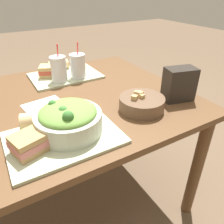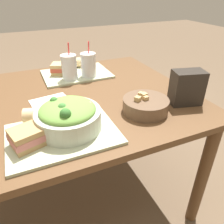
{
  "view_description": "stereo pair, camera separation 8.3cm",
  "coord_description": "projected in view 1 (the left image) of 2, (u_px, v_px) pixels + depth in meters",
  "views": [
    {
      "loc": [
        -0.2,
        -0.94,
        1.19
      ],
      "look_at": [
        0.16,
        -0.32,
        0.77
      ],
      "focal_mm": 35.0,
      "sensor_mm": 36.0,
      "label": 1
    },
    {
      "loc": [
        -0.13,
        -0.98,
        1.19
      ],
      "look_at": [
        0.16,
        -0.32,
        0.77
      ],
      "focal_mm": 35.0,
      "sensor_mm": 36.0,
      "label": 2
    }
  ],
  "objects": [
    {
      "name": "tray_near",
      "position": [
        64.0,
        138.0,
        0.79
      ],
      "size": [
        0.4,
        0.29,
        0.01
      ],
      "color": "#B2BC99",
      "rests_on": "dining_table"
    },
    {
      "name": "salad_bowl",
      "position": [
        69.0,
        119.0,
        0.79
      ],
      "size": [
        0.24,
        0.24,
        0.12
      ],
      "color": "beige",
      "rests_on": "tray_near"
    },
    {
      "name": "soup_bowl",
      "position": [
        142.0,
        103.0,
        0.97
      ],
      "size": [
        0.2,
        0.2,
        0.08
      ],
      "color": "brown",
      "rests_on": "dining_table"
    },
    {
      "name": "drink_cup_red",
      "position": [
        78.0,
        67.0,
        1.26
      ],
      "size": [
        0.09,
        0.09,
        0.2
      ],
      "color": "silver",
      "rests_on": "tray_far"
    },
    {
      "name": "tray_far",
      "position": [
        65.0,
        76.0,
        1.33
      ],
      "size": [
        0.4,
        0.29,
        0.01
      ],
      "color": "#B2BC99",
      "rests_on": "dining_table"
    },
    {
      "name": "baguette_far",
      "position": [
        59.0,
        65.0,
        1.39
      ],
      "size": [
        0.13,
        0.06,
        0.06
      ],
      "rotation": [
        0.0,
        0.0,
        1.59
      ],
      "color": "#DBBC84",
      "rests_on": "tray_far"
    },
    {
      "name": "chip_bag",
      "position": [
        179.0,
        84.0,
        1.03
      ],
      "size": [
        0.16,
        0.12,
        0.16
      ],
      "rotation": [
        0.0,
        0.0,
        -0.26
      ],
      "color": "#28231E",
      "rests_on": "dining_table"
    },
    {
      "name": "baguette_near",
      "position": [
        40.0,
        119.0,
        0.83
      ],
      "size": [
        0.15,
        0.1,
        0.06
      ],
      "rotation": [
        0.0,
        0.0,
        1.26
      ],
      "color": "#DBBC84",
      "rests_on": "tray_near"
    },
    {
      "name": "drink_cup_dark",
      "position": [
        59.0,
        70.0,
        1.21
      ],
      "size": [
        0.09,
        0.09,
        0.21
      ],
      "color": "silver",
      "rests_on": "tray_far"
    },
    {
      "name": "sandwich_far",
      "position": [
        50.0,
        71.0,
        1.29
      ],
      "size": [
        0.14,
        0.13,
        0.06
      ],
      "rotation": [
        0.0,
        0.0,
        -0.41
      ],
      "color": "tan",
      "rests_on": "tray_far"
    },
    {
      "name": "napkin_folded",
      "position": [
        43.0,
        105.0,
        1.02
      ],
      "size": [
        0.19,
        0.15,
        0.0
      ],
      "color": "white",
      "rests_on": "dining_table"
    },
    {
      "name": "sandwich_near",
      "position": [
        32.0,
        142.0,
        0.71
      ],
      "size": [
        0.15,
        0.13,
        0.06
      ],
      "rotation": [
        0.0,
        0.0,
        0.3
      ],
      "color": "tan",
      "rests_on": "tray_near"
    },
    {
      "name": "ground_plane",
      "position": [
        65.0,
        200.0,
        1.39
      ],
      "size": [
        12.0,
        12.0,
        0.0
      ],
      "primitive_type": "plane",
      "color": "brown"
    },
    {
      "name": "dining_table",
      "position": [
        51.0,
        118.0,
        1.08
      ],
      "size": [
        1.36,
        0.99,
        0.7
      ],
      "color": "brown",
      "rests_on": "ground_plane"
    }
  ]
}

